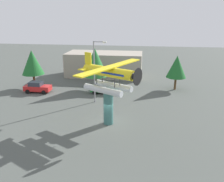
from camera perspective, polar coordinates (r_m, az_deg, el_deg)
ground_plane at (r=27.70m, az=-0.87°, el=-7.78°), size 140.00×140.00×0.00m
display_pedestal at (r=26.89m, az=-0.89°, el=-3.97°), size 1.10×1.10×3.97m
floatplane_monument at (r=25.67m, az=-0.69°, el=3.54°), size 7.11×9.73×4.00m
car_near_red at (r=39.94m, az=-17.50°, el=0.93°), size 4.20×2.02×1.76m
car_mid_green at (r=37.68m, az=-2.02°, el=0.77°), size 4.20×2.02×1.76m
streetlight_primary at (r=32.81m, az=-3.98°, el=5.51°), size 1.84×0.28×8.64m
storefront_building at (r=48.31m, az=-1.85°, el=6.44°), size 14.96×6.64×4.69m
tree_west at (r=41.77m, az=-18.59°, el=6.52°), size 3.61×3.61×6.41m
tree_east at (r=38.69m, az=-4.09°, el=6.89°), size 4.07×4.07×6.88m
tree_center_back at (r=40.17m, az=15.26°, el=5.64°), size 3.23×3.23×5.68m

